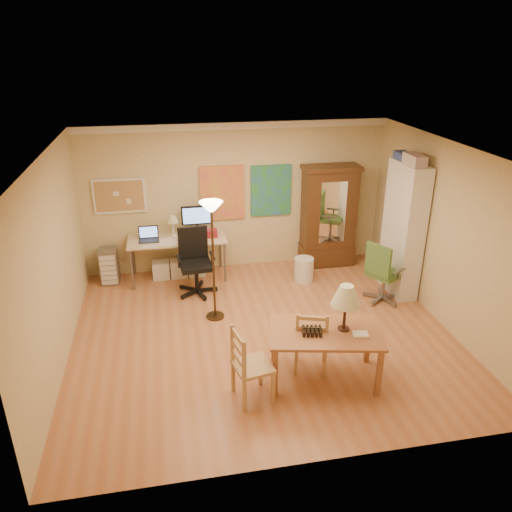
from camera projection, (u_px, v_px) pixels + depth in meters
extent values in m
plane|color=#AC653D|center=(263.00, 333.00, 7.40)|extent=(5.50, 5.50, 0.00)
cube|color=white|center=(235.00, 126.00, 8.55)|extent=(5.50, 0.08, 0.12)
cube|color=#B47C54|center=(120.00, 196.00, 8.67)|extent=(0.90, 0.04, 0.62)
cube|color=gold|center=(222.00, 193.00, 9.00)|extent=(0.80, 0.04, 1.00)
cube|color=teal|center=(271.00, 191.00, 9.15)|extent=(0.75, 0.04, 0.95)
cube|color=brown|center=(325.00, 332.00, 6.19)|extent=(1.52, 1.09, 0.04)
cube|color=brown|center=(275.00, 372.00, 6.01)|extent=(0.08, 0.08, 0.65)
cube|color=brown|center=(379.00, 373.00, 6.00)|extent=(0.08, 0.08, 0.65)
cube|color=brown|center=(274.00, 340.00, 6.65)|extent=(0.08, 0.08, 0.65)
cube|color=brown|center=(368.00, 340.00, 6.64)|extent=(0.08, 0.08, 0.65)
cylinder|color=black|center=(344.00, 328.00, 6.22)|extent=(0.15, 0.15, 0.02)
cylinder|color=black|center=(345.00, 316.00, 6.14)|extent=(0.04, 0.04, 0.37)
cone|color=beige|center=(346.00, 295.00, 6.03)|extent=(0.37, 0.37, 0.26)
cube|color=white|center=(360.00, 334.00, 6.08)|extent=(0.21, 0.17, 0.03)
cube|color=black|center=(312.00, 331.00, 6.11)|extent=(0.29, 0.25, 0.07)
cube|color=tan|center=(311.00, 341.00, 6.45)|extent=(0.52, 0.51, 0.04)
cube|color=tan|center=(324.00, 348.00, 6.68)|extent=(0.05, 0.05, 0.41)
cube|color=tan|center=(297.00, 347.00, 6.72)|extent=(0.05, 0.05, 0.41)
cube|color=tan|center=(325.00, 364.00, 6.36)|extent=(0.05, 0.05, 0.41)
cube|color=tan|center=(296.00, 362.00, 6.40)|extent=(0.05, 0.05, 0.41)
cube|color=tan|center=(327.00, 333.00, 6.18)|extent=(0.05, 0.05, 0.48)
cube|color=tan|center=(297.00, 331.00, 6.21)|extent=(0.05, 0.05, 0.48)
cube|color=tan|center=(312.00, 329.00, 6.18)|extent=(0.36, 0.14, 0.05)
cube|color=tan|center=(253.00, 366.00, 5.91)|extent=(0.51, 0.52, 0.04)
cube|color=tan|center=(273.00, 388.00, 5.91)|extent=(0.05, 0.05, 0.43)
cube|color=tan|center=(260.00, 370.00, 6.23)|extent=(0.05, 0.05, 0.43)
cube|color=tan|center=(244.00, 396.00, 5.78)|extent=(0.05, 0.05, 0.43)
cube|color=tan|center=(233.00, 377.00, 6.11)|extent=(0.05, 0.05, 0.43)
cube|color=tan|center=(244.00, 361.00, 5.58)|extent=(0.05, 0.05, 0.51)
cube|color=tan|center=(232.00, 343.00, 5.91)|extent=(0.05, 0.05, 0.51)
cube|color=tan|center=(238.00, 348.00, 5.73)|extent=(0.11, 0.38, 0.05)
cylinder|color=#392917|center=(215.00, 316.00, 7.83)|extent=(0.28, 0.28, 0.03)
cylinder|color=#392917|center=(213.00, 264.00, 7.47)|extent=(0.04, 0.04, 1.78)
cone|color=#FFE0A5|center=(211.00, 206.00, 7.11)|extent=(0.34, 0.34, 0.14)
cube|color=beige|center=(177.00, 239.00, 8.81)|extent=(1.72, 0.75, 0.03)
cylinder|color=slate|center=(132.00, 270.00, 8.54)|extent=(0.04, 0.04, 0.75)
cylinder|color=slate|center=(225.00, 263.00, 8.81)|extent=(0.04, 0.04, 0.75)
cylinder|color=slate|center=(133.00, 255.00, 9.12)|extent=(0.04, 0.04, 0.75)
cylinder|color=slate|center=(221.00, 249.00, 9.39)|extent=(0.04, 0.04, 0.75)
cube|color=black|center=(149.00, 240.00, 8.67)|extent=(0.34, 0.24, 0.02)
cube|color=black|center=(148.00, 231.00, 8.77)|extent=(0.34, 0.06, 0.22)
cube|color=black|center=(196.00, 215.00, 8.87)|extent=(0.54, 0.04, 0.34)
cone|color=beige|center=(172.00, 219.00, 8.76)|extent=(0.21, 0.21, 0.13)
cube|color=white|center=(168.00, 242.00, 8.63)|extent=(0.27, 0.34, 0.01)
cube|color=maroon|center=(210.00, 233.00, 8.83)|extent=(0.24, 0.17, 0.13)
cube|color=white|center=(161.00, 270.00, 9.04)|extent=(0.30, 0.26, 0.32)
cube|color=white|center=(179.00, 268.00, 9.10)|extent=(0.30, 0.26, 0.32)
cube|color=silver|center=(197.00, 267.00, 9.15)|extent=(0.30, 0.26, 0.32)
cylinder|color=black|center=(197.00, 279.00, 8.46)|extent=(0.07, 0.07, 0.43)
cube|color=black|center=(196.00, 266.00, 8.36)|extent=(0.56, 0.54, 0.08)
cube|color=black|center=(193.00, 242.00, 8.44)|extent=(0.50, 0.09, 0.56)
cube|color=black|center=(179.00, 259.00, 8.23)|extent=(0.07, 0.33, 0.03)
cube|color=black|center=(212.00, 256.00, 8.37)|extent=(0.07, 0.33, 0.03)
cylinder|color=slate|center=(383.00, 286.00, 8.25)|extent=(0.06, 0.06, 0.40)
cube|color=#385D2A|center=(385.00, 274.00, 8.16)|extent=(0.64, 0.65, 0.07)
cube|color=#385D2A|center=(378.00, 260.00, 7.91)|extent=(0.27, 0.43, 0.52)
cube|color=slate|center=(399.00, 271.00, 7.92)|extent=(0.28, 0.18, 0.03)
cube|color=slate|center=(373.00, 261.00, 8.29)|extent=(0.28, 0.18, 0.03)
cube|color=slate|center=(109.00, 266.00, 8.85)|extent=(0.31, 0.36, 0.63)
cube|color=silver|center=(108.00, 270.00, 8.68)|extent=(0.27, 0.02, 0.54)
cube|color=#36170E|center=(329.00, 218.00, 9.33)|extent=(0.97, 0.44, 1.86)
cube|color=#36170E|center=(326.00, 254.00, 9.63)|extent=(1.01, 0.48, 0.37)
cube|color=white|center=(333.00, 213.00, 9.06)|extent=(0.49, 0.01, 1.15)
cube|color=#36170E|center=(332.00, 168.00, 8.95)|extent=(1.04, 0.49, 0.07)
cube|color=white|center=(403.00, 230.00, 8.22)|extent=(0.34, 0.90, 2.24)
cube|color=#993333|center=(401.00, 266.00, 8.30)|extent=(0.20, 0.45, 0.27)
cube|color=#334C99|center=(400.00, 183.00, 8.12)|extent=(0.20, 0.31, 0.22)
cylinder|color=silver|center=(304.00, 270.00, 8.92)|extent=(0.35, 0.35, 0.44)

